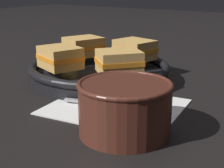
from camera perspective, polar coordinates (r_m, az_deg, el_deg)
ground_plane at (r=0.65m, az=0.35°, el=-3.54°), size 4.00×4.00×0.00m
napkin at (r=0.64m, az=0.58°, el=-3.69°), size 0.26×0.22×0.00m
soup_bowl at (r=0.52m, az=2.14°, el=-3.49°), size 0.14×0.14×0.08m
spoon at (r=0.62m, az=2.83°, el=-3.69°), size 0.18×0.07×0.01m
skillet at (r=0.80m, az=-2.07°, el=2.06°), size 0.32×0.32×0.04m
sandwich_near_left at (r=0.75m, az=-8.61°, el=4.41°), size 0.11×0.10×0.05m
sandwich_near_right at (r=0.71m, az=1.17°, el=3.74°), size 0.11×0.11×0.05m
sandwich_far_left at (r=0.83m, az=3.80°, el=5.74°), size 0.10×0.09×0.05m
sandwich_far_right at (r=0.87m, az=-4.77°, el=6.25°), size 0.10×0.11×0.05m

